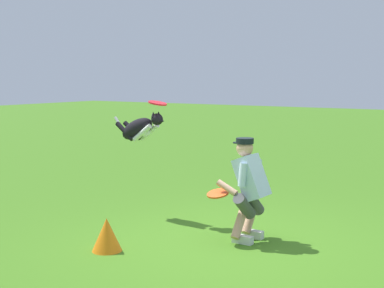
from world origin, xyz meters
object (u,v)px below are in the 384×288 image
object	(u,v)px
dog	(140,128)
frisbee_held	(218,194)
frisbee_flying	(158,103)
person	(249,186)
training_cone	(107,235)

from	to	relation	value
dog	frisbee_held	xyz separation A→B (m)	(-1.62, 0.51, -0.69)
frisbee_flying	frisbee_held	bearing A→B (deg)	159.17
frisbee_held	person	bearing A→B (deg)	-142.48
dog	frisbee_held	size ratio (longest dim) A/B	3.65
frisbee_held	training_cone	bearing A→B (deg)	48.90
person	frisbee_flying	world-z (taller)	frisbee_flying
person	training_cone	size ratio (longest dim) A/B	3.27
frisbee_flying	training_cone	world-z (taller)	frisbee_flying
dog	training_cone	distance (m)	2.03
person	dog	bearing A→B (deg)	-7.21
dog	training_cone	xyz separation A→B (m)	(-0.71, 1.55, -1.10)
dog	person	bearing A→B (deg)	-1.79
person	frisbee_held	world-z (taller)	person
dog	frisbee_flying	distance (m)	0.51
person	frisbee_held	distance (m)	0.40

